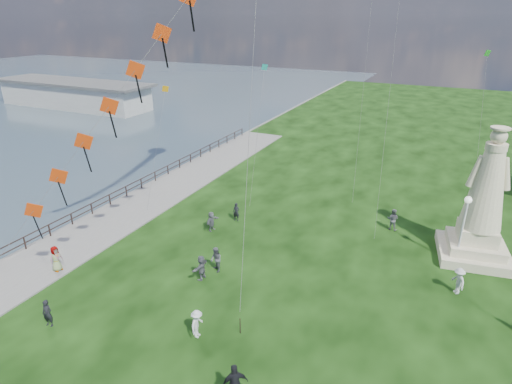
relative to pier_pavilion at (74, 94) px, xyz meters
The scene contains 16 objects.
waterfront 49.44m from the pier_pavilion, 41.92° to the right, with size 200.00×200.00×1.51m.
pier_pavilion is the anchor object (origin of this frame).
statue 68.10m from the pier_pavilion, 22.43° to the right, with size 4.86×4.86×8.68m.
lamppost 67.77m from the pier_pavilion, 23.85° to the right, with size 0.43×0.43×4.67m.
person_0 60.89m from the pier_pavilion, 44.52° to the right, with size 0.55×0.36×1.51m, color black.
person_1 59.72m from the pier_pavilion, 35.51° to the right, with size 0.79×0.49×1.63m, color #595960.
person_2 64.66m from the pier_pavilion, 38.34° to the right, with size 0.98×0.51×1.52m, color silver.
person_3 68.96m from the pier_pavilion, 38.23° to the right, with size 1.10×0.56×1.87m, color black.
person_5 54.66m from the pier_pavilion, 33.49° to the right, with size 1.38×0.59×1.48m, color #595960.
person_6 54.23m from the pier_pavilion, 31.04° to the right, with size 0.53×0.35×1.44m, color black.
person_7 62.46m from the pier_pavilion, 22.93° to the right, with size 0.80×0.49×1.65m, color #595960.
person_8 69.32m from the pier_pavilion, 26.32° to the right, with size 1.04×0.53×1.60m, color silver.
person_10 55.68m from the pier_pavilion, 44.38° to the right, with size 0.81×0.50×1.65m, color #595960.
person_11 60.06m from the pier_pavilion, 36.56° to the right, with size 1.46×0.63×1.57m, color #595960.
red_kite_train 58.31m from the pier_pavilion, 40.34° to the right, with size 9.20×9.35×16.11m.
small_kites 58.60m from the pier_pavilion, 19.45° to the right, with size 28.63×17.35×29.01m.
Camera 1 is at (8.50, -12.01, 14.82)m, focal length 30.00 mm.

